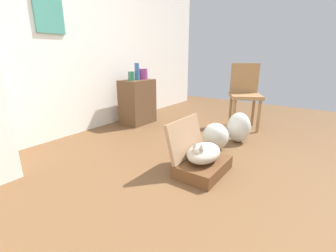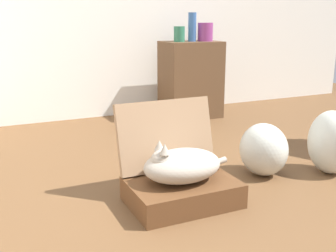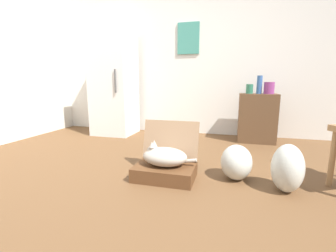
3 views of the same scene
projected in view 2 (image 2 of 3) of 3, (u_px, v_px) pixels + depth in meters
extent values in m
plane|color=brown|center=(178.00, 225.00, 1.89)|extent=(7.68, 7.68, 0.00)
cube|color=brown|center=(182.00, 192.00, 2.09)|extent=(0.54, 0.38, 0.12)
cube|color=#9B7756|center=(166.00, 135.00, 2.20)|extent=(0.54, 0.13, 0.37)
ellipsoid|color=#B2A899|center=(182.00, 166.00, 2.05)|extent=(0.40, 0.28, 0.16)
sphere|color=#B2A899|center=(162.00, 161.00, 2.00)|extent=(0.11, 0.11, 0.11)
cone|color=#B2A899|center=(165.00, 149.00, 1.95)|extent=(0.05, 0.05, 0.05)
cone|color=#B2A899|center=(159.00, 145.00, 2.01)|extent=(0.05, 0.05, 0.05)
cylinder|color=#B2A899|center=(209.00, 165.00, 2.17)|extent=(0.20, 0.03, 0.07)
ellipsoid|color=silver|center=(264.00, 149.00, 2.45)|extent=(0.27, 0.31, 0.31)
ellipsoid|color=silver|center=(331.00, 142.00, 2.47)|extent=(0.24, 0.29, 0.39)
cube|color=brown|center=(191.00, 80.00, 3.84)|extent=(0.52, 0.37, 0.70)
cylinder|color=#2D7051|center=(179.00, 34.00, 3.67)|extent=(0.10, 0.10, 0.13)
cylinder|color=#8C387A|center=(205.00, 32.00, 3.76)|extent=(0.14, 0.14, 0.16)
cylinder|color=#38609E|center=(192.00, 27.00, 3.70)|extent=(0.07, 0.07, 0.25)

